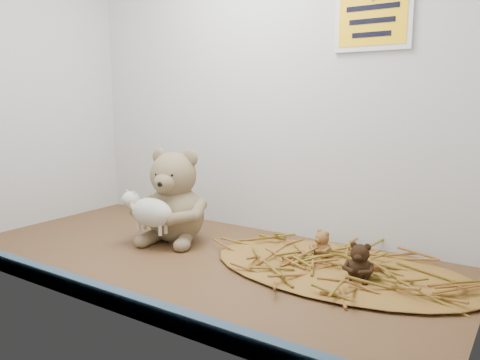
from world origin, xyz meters
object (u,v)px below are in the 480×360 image
Objects in this scene: mini_teddy_tan at (323,243)px; mini_teddy_brown at (360,260)px; main_teddy at (175,195)px; toy_lamb at (152,212)px.

mini_teddy_brown is (11.73, -8.40, 0.64)cm from mini_teddy_tan.
mini_teddy_brown is at bearing -18.83° from main_teddy.
mini_teddy_tan is 14.44cm from mini_teddy_brown.
mini_teddy_tan is at bearing 138.20° from mini_teddy_brown.
toy_lamb is at bearing -138.06° from mini_teddy_tan.
toy_lamb is 2.43× the size of mini_teddy_tan.
main_teddy reaches higher than mini_teddy_tan.
main_teddy is 1.55× the size of toy_lamb.
main_teddy is 3.78× the size of mini_teddy_tan.
main_teddy reaches higher than toy_lamb.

